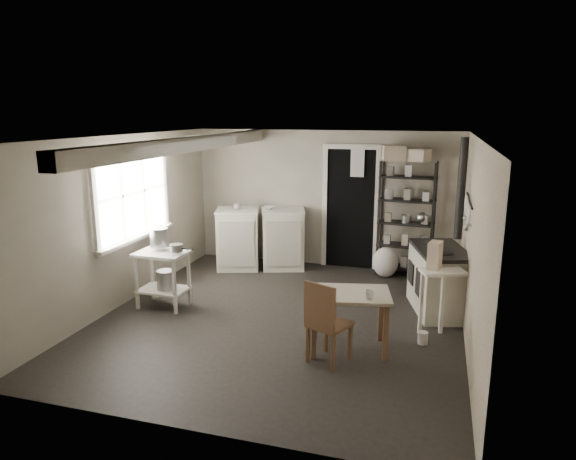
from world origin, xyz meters
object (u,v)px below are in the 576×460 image
(prep_table, at_px, (163,278))
(flour_sack, at_px, (385,262))
(base_cabinets, at_px, (261,241))
(stove, at_px, (439,279))
(stockpot, at_px, (159,238))
(shelf_rack, at_px, (406,217))
(work_table, at_px, (349,317))
(chair, at_px, (330,319))

(prep_table, relative_size, flour_sack, 1.58)
(base_cabinets, height_order, stove, base_cabinets)
(stockpot, bearing_deg, shelf_rack, 36.13)
(shelf_rack, bearing_deg, prep_table, -136.99)
(prep_table, height_order, base_cabinets, base_cabinets)
(stockpot, distance_m, base_cabinets, 2.18)
(stockpot, distance_m, flour_sack, 3.57)
(stockpot, height_order, work_table, stockpot)
(stockpot, bearing_deg, prep_table, -51.09)
(prep_table, height_order, shelf_rack, shelf_rack)
(stockpot, height_order, stove, stockpot)
(shelf_rack, bearing_deg, stockpot, -138.71)
(stove, xyz_separation_m, chair, (-1.09, -1.81, 0.04))
(stockpot, relative_size, work_table, 0.30)
(stove, relative_size, work_table, 1.24)
(work_table, distance_m, chair, 0.39)
(stockpot, relative_size, stove, 0.24)
(prep_table, relative_size, work_table, 0.87)
(chair, bearing_deg, work_table, 91.19)
(stockpot, xyz_separation_m, stove, (3.65, 0.79, -0.50))
(shelf_rack, relative_size, flour_sack, 3.80)
(chair, bearing_deg, stockpot, -177.69)
(base_cabinets, distance_m, shelf_rack, 2.44)
(chair, height_order, flour_sack, chair)
(prep_table, xyz_separation_m, flour_sack, (2.76, 2.15, -0.16))
(stockpot, xyz_separation_m, work_table, (2.71, -0.67, -0.56))
(work_table, height_order, flour_sack, work_table)
(chair, bearing_deg, base_cabinets, 145.09)
(stockpot, bearing_deg, flour_sack, 36.07)
(stockpot, bearing_deg, work_table, -13.84)
(shelf_rack, distance_m, chair, 3.37)
(prep_table, height_order, chair, chair)
(prep_table, relative_size, stockpot, 2.91)
(prep_table, relative_size, stove, 0.70)
(stockpot, relative_size, shelf_rack, 0.14)
(shelf_rack, bearing_deg, work_table, -92.64)
(stockpot, bearing_deg, chair, -21.64)
(base_cabinets, xyz_separation_m, chair, (1.82, -3.02, 0.03))
(work_table, bearing_deg, base_cabinets, 126.43)
(stockpot, relative_size, chair, 0.29)
(base_cabinets, height_order, work_table, base_cabinets)
(base_cabinets, bearing_deg, prep_table, -125.90)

